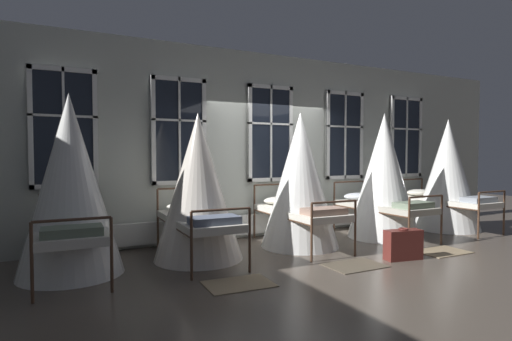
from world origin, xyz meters
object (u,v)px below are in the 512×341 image
cot_fifth (447,176)px  suitcase_dark (403,245)px  cot_first (70,187)px  cot_third (300,181)px  cot_second (198,188)px  cot_fourth (384,177)px

cot_fifth → suitcase_dark: (-2.73, -1.39, -0.89)m
cot_first → suitcase_dark: 4.71m
cot_first → suitcase_dark: size_ratio=3.99×
cot_first → cot_third: (3.52, 0.02, -0.04)m
cot_fifth → suitcase_dark: cot_fifth is taller
cot_second → suitcase_dark: bearing=-116.5°
cot_fifth → suitcase_dark: bearing=115.7°
suitcase_dark → cot_third: bearing=130.9°
cot_fifth → suitcase_dark: 3.19m
cot_second → cot_fourth: size_ratio=0.93×
cot_fifth → suitcase_dark: size_ratio=3.89×
cot_first → cot_fourth: (5.33, -0.05, -0.01)m
cot_fifth → cot_first: bearing=88.4°
cot_third → cot_fifth: size_ratio=0.99×
cot_fourth → cot_second: bearing=88.2°
cot_third → cot_fourth: cot_fourth is taller
cot_first → cot_third: bearing=-88.0°
cot_first → cot_second: cot_first is taller
cot_first → suitcase_dark: cot_first is taller
cot_first → cot_fifth: cot_first is taller
suitcase_dark → cot_fourth: bearing=65.3°
cot_fourth → cot_fifth: size_ratio=1.02×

